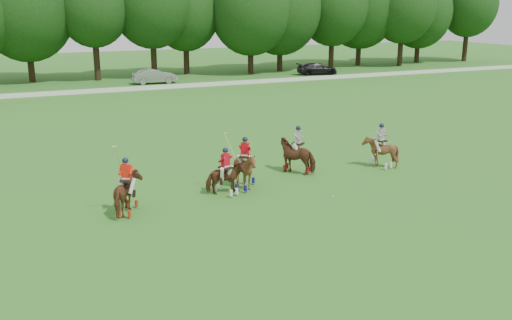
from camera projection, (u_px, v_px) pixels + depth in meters
name	position (u px, v px, depth m)	size (l,w,h in m)	color
ground	(293.00, 219.00, 23.00)	(180.00, 180.00, 0.00)	#2A641C
tree_line	(95.00, 6.00, 63.25)	(117.98, 14.32, 14.75)	black
boundary_rail	(115.00, 90.00, 56.41)	(120.00, 0.10, 0.44)	white
car_mid	(155.00, 76.00, 62.26)	(1.67, 4.79, 1.58)	#98979C
car_right	(317.00, 69.00, 70.32)	(2.01, 4.96, 1.44)	black
polo_red_a	(127.00, 193.00, 23.41)	(1.69, 2.19, 2.92)	#482813
polo_red_b	(226.00, 178.00, 25.83)	(1.79, 1.68, 2.72)	#482813
polo_red_c	(245.00, 170.00, 26.59)	(2.17, 2.19, 2.49)	#482813
polo_stripe_a	(298.00, 155.00, 29.19)	(2.08, 2.18, 2.44)	#482813
polo_stripe_b	(380.00, 151.00, 30.14)	(1.65, 1.78, 2.37)	#482813
polo_ball	(333.00, 197.00, 25.52)	(0.09, 0.09, 0.09)	white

